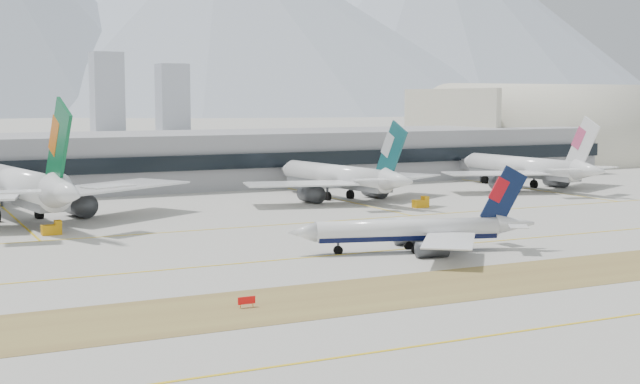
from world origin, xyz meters
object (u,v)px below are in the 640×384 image
taxiing_airliner (417,231)px  widebody_china_air (527,169)px  widebody_cathay (341,178)px  terminal (164,160)px  hangar (546,163)px  widebody_eva (19,188)px

taxiing_airliner → widebody_china_air: size_ratio=0.71×
widebody_cathay → widebody_china_air: bearing=-96.4°
widebody_china_air → terminal: (-87.49, 50.68, 2.03)m
widebody_china_air → hangar: size_ratio=0.63×
widebody_eva → hangar: 215.27m
taxiing_airliner → widebody_china_air: 108.33m
widebody_china_air → hangar: bearing=-46.6°
widebody_cathay → taxiing_airliner: bearing=154.3°
widebody_cathay → terminal: size_ratio=0.20×
taxiing_airliner → widebody_cathay: size_ratio=0.73×
taxiing_airliner → widebody_eva: size_ratio=0.58×
terminal → hangar: 156.05m
widebody_cathay → hangar: 144.66m
taxiing_airliner → hangar: size_ratio=0.45×
taxiing_airliner → terminal: (-6.38, 122.46, 4.12)m
widebody_eva → hangar: hangar is taller
widebody_cathay → widebody_china_air: (58.21, 1.30, 0.12)m
widebody_eva → hangar: size_ratio=0.77×
taxiing_airliner → hangar: 205.69m
taxiing_airliner → hangar: hangar is taller
terminal → widebody_eva: bearing=-129.7°
widebody_china_air → terminal: 101.13m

